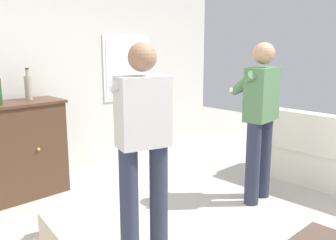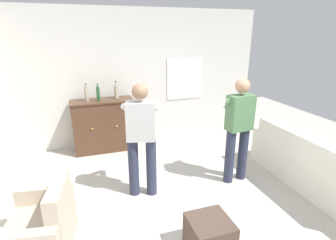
{
  "view_description": "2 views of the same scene",
  "coord_description": "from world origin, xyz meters",
  "px_view_note": "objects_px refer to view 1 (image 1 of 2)",
  "views": [
    {
      "loc": [
        -2.35,
        -1.64,
        1.67
      ],
      "look_at": [
        -0.31,
        0.47,
        1.07
      ],
      "focal_mm": 40.0,
      "sensor_mm": 36.0,
      "label": 1
    },
    {
      "loc": [
        -1.25,
        -2.84,
        2.32
      ],
      "look_at": [
        -0.15,
        0.46,
        1.15
      ],
      "focal_mm": 28.0,
      "sensor_mm": 36.0,
      "label": 2
    }
  ],
  "objects_px": {
    "sideboard_cabinet": "(8,152)",
    "person_standing_left": "(143,139)",
    "person_standing_right": "(260,115)",
    "bottle_liquor_amber": "(28,87)"
  },
  "relations": [
    {
      "from": "sideboard_cabinet",
      "to": "person_standing_left",
      "type": "height_order",
      "value": "person_standing_left"
    },
    {
      "from": "person_standing_right",
      "to": "bottle_liquor_amber",
      "type": "bearing_deg",
      "value": 130.11
    },
    {
      "from": "sideboard_cabinet",
      "to": "person_standing_right",
      "type": "bearing_deg",
      "value": -44.2
    },
    {
      "from": "person_standing_right",
      "to": "person_standing_left",
      "type": "bearing_deg",
      "value": 176.68
    },
    {
      "from": "sideboard_cabinet",
      "to": "person_standing_right",
      "type": "xyz_separation_m",
      "value": [
        1.91,
        -1.86,
        0.41
      ]
    },
    {
      "from": "sideboard_cabinet",
      "to": "bottle_liquor_amber",
      "type": "height_order",
      "value": "bottle_liquor_amber"
    },
    {
      "from": "person_standing_left",
      "to": "bottle_liquor_amber",
      "type": "bearing_deg",
      "value": 92.85
    },
    {
      "from": "sideboard_cabinet",
      "to": "person_standing_left",
      "type": "xyz_separation_m",
      "value": [
        0.39,
        -1.77,
        0.41
      ]
    },
    {
      "from": "bottle_liquor_amber",
      "to": "person_standing_left",
      "type": "relative_size",
      "value": 0.21
    },
    {
      "from": "bottle_liquor_amber",
      "to": "person_standing_left",
      "type": "bearing_deg",
      "value": -87.15
    }
  ]
}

